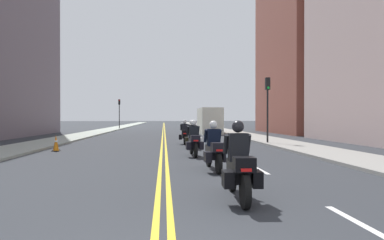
{
  "coord_description": "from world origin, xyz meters",
  "views": [
    {
      "loc": [
        0.01,
        -2.85,
        1.73
      ],
      "look_at": [
        1.42,
        13.44,
        1.62
      ],
      "focal_mm": 30.44,
      "sensor_mm": 36.0,
      "label": 1
    }
  ],
  "objects_px": {
    "motorcycle_1": "(214,150)",
    "traffic_cone_1": "(56,143)",
    "motorcycle_2": "(194,141)",
    "motorcycle_4": "(185,134)",
    "traffic_light_near": "(268,98)",
    "motorcycle_3": "(192,137)",
    "parked_truck": "(209,122)",
    "traffic_cone_0": "(56,143)",
    "traffic_light_far": "(119,108)",
    "motorcycle_0": "(239,168)"
  },
  "relations": [
    {
      "from": "motorcycle_1",
      "to": "traffic_cone_1",
      "type": "distance_m",
      "value": 10.47
    },
    {
      "from": "motorcycle_2",
      "to": "motorcycle_3",
      "type": "bearing_deg",
      "value": 84.18
    },
    {
      "from": "motorcycle_1",
      "to": "traffic_cone_1",
      "type": "height_order",
      "value": "motorcycle_1"
    },
    {
      "from": "motorcycle_3",
      "to": "traffic_light_far",
      "type": "height_order",
      "value": "traffic_light_far"
    },
    {
      "from": "motorcycle_4",
      "to": "traffic_light_far",
      "type": "xyz_separation_m",
      "value": [
        -8.17,
        28.99,
        2.53
      ]
    },
    {
      "from": "traffic_cone_0",
      "to": "motorcycle_2",
      "type": "bearing_deg",
      "value": -22.09
    },
    {
      "from": "motorcycle_4",
      "to": "traffic_cone_0",
      "type": "height_order",
      "value": "motorcycle_4"
    },
    {
      "from": "motorcycle_0",
      "to": "traffic_light_near",
      "type": "height_order",
      "value": "traffic_light_near"
    },
    {
      "from": "motorcycle_0",
      "to": "traffic_cone_1",
      "type": "xyz_separation_m",
      "value": [
        -7.32,
        11.26,
        -0.28
      ]
    },
    {
      "from": "traffic_cone_1",
      "to": "motorcycle_0",
      "type": "bearing_deg",
      "value": -56.97
    },
    {
      "from": "traffic_light_near",
      "to": "parked_truck",
      "type": "relative_size",
      "value": 0.67
    },
    {
      "from": "motorcycle_0",
      "to": "motorcycle_4",
      "type": "relative_size",
      "value": 1.0
    },
    {
      "from": "traffic_light_near",
      "to": "parked_truck",
      "type": "height_order",
      "value": "traffic_light_near"
    },
    {
      "from": "motorcycle_0",
      "to": "parked_truck",
      "type": "bearing_deg",
      "value": 85.93
    },
    {
      "from": "traffic_cone_0",
      "to": "parked_truck",
      "type": "height_order",
      "value": "parked_truck"
    },
    {
      "from": "motorcycle_3",
      "to": "traffic_cone_0",
      "type": "relative_size",
      "value": 2.78
    },
    {
      "from": "traffic_cone_0",
      "to": "traffic_light_far",
      "type": "height_order",
      "value": "traffic_light_far"
    },
    {
      "from": "motorcycle_2",
      "to": "traffic_cone_0",
      "type": "relative_size",
      "value": 2.59
    },
    {
      "from": "traffic_light_far",
      "to": "parked_truck",
      "type": "distance_m",
      "value": 18.91
    },
    {
      "from": "traffic_light_near",
      "to": "traffic_cone_1",
      "type": "bearing_deg",
      "value": -167.01
    },
    {
      "from": "motorcycle_2",
      "to": "motorcycle_3",
      "type": "distance_m",
      "value": 3.69
    },
    {
      "from": "motorcycle_1",
      "to": "motorcycle_2",
      "type": "xyz_separation_m",
      "value": [
        -0.3,
        4.04,
        0.01
      ]
    },
    {
      "from": "traffic_cone_0",
      "to": "traffic_cone_1",
      "type": "height_order",
      "value": "traffic_cone_0"
    },
    {
      "from": "motorcycle_0",
      "to": "traffic_cone_0",
      "type": "relative_size",
      "value": 2.69
    },
    {
      "from": "traffic_cone_0",
      "to": "parked_truck",
      "type": "bearing_deg",
      "value": 60.27
    },
    {
      "from": "motorcycle_0",
      "to": "traffic_cone_1",
      "type": "relative_size",
      "value": 2.73
    },
    {
      "from": "motorcycle_0",
      "to": "traffic_light_near",
      "type": "xyz_separation_m",
      "value": [
        5.22,
        14.15,
        2.35
      ]
    },
    {
      "from": "motorcycle_4",
      "to": "traffic_cone_1",
      "type": "distance_m",
      "value": 7.98
    },
    {
      "from": "parked_truck",
      "to": "traffic_cone_0",
      "type": "bearing_deg",
      "value": -119.73
    },
    {
      "from": "motorcycle_1",
      "to": "motorcycle_4",
      "type": "relative_size",
      "value": 1.01
    },
    {
      "from": "motorcycle_4",
      "to": "motorcycle_3",
      "type": "bearing_deg",
      "value": -83.49
    },
    {
      "from": "motorcycle_4",
      "to": "traffic_light_near",
      "type": "bearing_deg",
      "value": -4.02
    },
    {
      "from": "motorcycle_1",
      "to": "motorcycle_3",
      "type": "distance_m",
      "value": 7.72
    },
    {
      "from": "motorcycle_3",
      "to": "parked_truck",
      "type": "relative_size",
      "value": 0.35
    },
    {
      "from": "motorcycle_2",
      "to": "traffic_cone_1",
      "type": "xyz_separation_m",
      "value": [
        -7.1,
        3.37,
        -0.28
      ]
    },
    {
      "from": "motorcycle_4",
      "to": "traffic_cone_1",
      "type": "relative_size",
      "value": 2.72
    },
    {
      "from": "traffic_cone_1",
      "to": "parked_truck",
      "type": "height_order",
      "value": "parked_truck"
    },
    {
      "from": "traffic_light_near",
      "to": "traffic_light_far",
      "type": "xyz_separation_m",
      "value": [
        -13.58,
        29.67,
        0.15
      ]
    },
    {
      "from": "traffic_cone_0",
      "to": "traffic_cone_1",
      "type": "relative_size",
      "value": 1.02
    },
    {
      "from": "motorcycle_3",
      "to": "traffic_light_near",
      "type": "relative_size",
      "value": 0.52
    },
    {
      "from": "motorcycle_0",
      "to": "motorcycle_2",
      "type": "xyz_separation_m",
      "value": [
        -0.22,
        7.88,
        -0.0
      ]
    },
    {
      "from": "traffic_cone_0",
      "to": "traffic_light_near",
      "type": "relative_size",
      "value": 0.19
    },
    {
      "from": "traffic_cone_1",
      "to": "traffic_light_far",
      "type": "relative_size",
      "value": 0.18
    },
    {
      "from": "motorcycle_2",
      "to": "motorcycle_4",
      "type": "relative_size",
      "value": 0.97
    },
    {
      "from": "motorcycle_1",
      "to": "motorcycle_2",
      "type": "bearing_deg",
      "value": 90.88
    },
    {
      "from": "motorcycle_4",
      "to": "traffic_light_near",
      "type": "relative_size",
      "value": 0.5
    },
    {
      "from": "traffic_cone_0",
      "to": "traffic_light_far",
      "type": "xyz_separation_m",
      "value": [
        -1.24,
        33.14,
        2.76
      ]
    },
    {
      "from": "traffic_cone_1",
      "to": "traffic_light_near",
      "type": "height_order",
      "value": "traffic_light_near"
    },
    {
      "from": "motorcycle_0",
      "to": "motorcycle_4",
      "type": "xyz_separation_m",
      "value": [
        -0.19,
        14.82,
        -0.04
      ]
    },
    {
      "from": "traffic_cone_0",
      "to": "traffic_light_far",
      "type": "bearing_deg",
      "value": 92.14
    }
  ]
}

